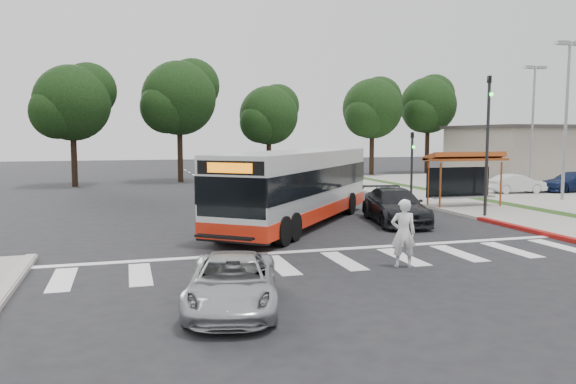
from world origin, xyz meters
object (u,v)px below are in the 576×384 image
object	(u,v)px
dark_sedan	(395,206)
pedestrian	(403,233)
transit_bus	(297,188)
silver_suv_south	(232,283)

from	to	relation	value
dark_sedan	pedestrian	bearing A→B (deg)	-104.57
pedestrian	dark_sedan	world-z (taller)	pedestrian
transit_bus	pedestrian	size ratio (longest dim) A/B	6.12
pedestrian	dark_sedan	size ratio (longest dim) A/B	0.39
pedestrian	silver_suv_south	distance (m)	6.04
silver_suv_south	dark_sedan	bearing A→B (deg)	61.16
pedestrian	silver_suv_south	size ratio (longest dim) A/B	0.48
dark_sedan	silver_suv_south	xyz separation A→B (m)	(-9.03, -10.01, -0.17)
pedestrian	dark_sedan	xyz separation A→B (m)	(3.55, 7.50, -0.25)
dark_sedan	silver_suv_south	size ratio (longest dim) A/B	1.23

